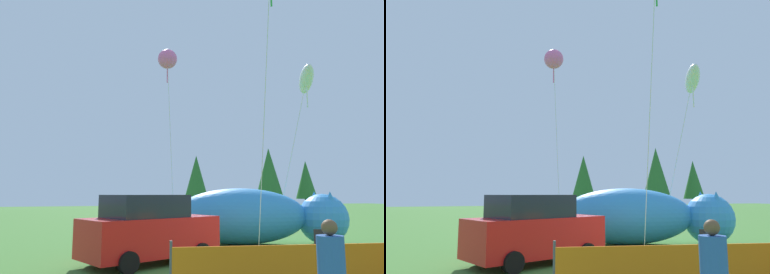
% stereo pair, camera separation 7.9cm
% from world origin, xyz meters
% --- Properties ---
extents(ground_plane, '(120.00, 120.00, 0.00)m').
position_xyz_m(ground_plane, '(0.00, 0.00, 0.00)').
color(ground_plane, '#477F33').
extents(parked_car, '(4.52, 3.19, 2.05)m').
position_xyz_m(parked_car, '(-3.42, 1.90, 1.00)').
color(parked_car, red).
rests_on(parked_car, ground).
extents(folding_chair, '(0.68, 0.68, 0.93)m').
position_xyz_m(folding_chair, '(2.09, 0.87, 0.54)').
color(folding_chair, black).
rests_on(folding_chair, ground).
extents(inflatable_cat, '(7.47, 3.93, 2.32)m').
position_xyz_m(inflatable_cat, '(1.80, 4.75, 1.07)').
color(inflatable_cat, '#338CD8').
rests_on(inflatable_cat, ground).
extents(kite_white_ghost, '(1.74, 3.28, 7.87)m').
position_xyz_m(kite_white_ghost, '(4.24, 4.31, 7.21)').
color(kite_white_ghost, silver).
rests_on(kite_white_ghost, ground).
extents(kite_pink_octopus, '(1.02, 2.24, 9.68)m').
position_xyz_m(kite_pink_octopus, '(-1.10, 8.82, 9.14)').
color(kite_pink_octopus, silver).
rests_on(kite_pink_octopus, ground).
extents(horizon_tree_east, '(3.26, 3.26, 7.78)m').
position_xyz_m(horizon_tree_east, '(17.95, 31.44, 4.78)').
color(horizon_tree_east, brown).
rests_on(horizon_tree_east, ground).
extents(horizon_tree_mid, '(2.94, 2.94, 7.03)m').
position_xyz_m(horizon_tree_mid, '(9.98, 36.00, 4.31)').
color(horizon_tree_mid, brown).
rests_on(horizon_tree_mid, ground).
extents(horizon_tree_northeast, '(2.64, 2.64, 6.31)m').
position_xyz_m(horizon_tree_northeast, '(23.14, 31.23, 3.87)').
color(horizon_tree_northeast, brown).
rests_on(horizon_tree_northeast, ground).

